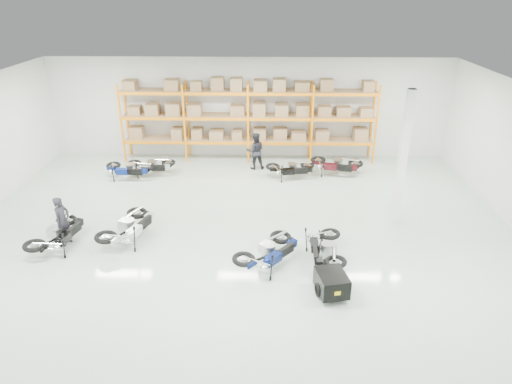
{
  "coord_description": "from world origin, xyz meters",
  "views": [
    {
      "loc": [
        0.84,
        -13.37,
        7.36
      ],
      "look_at": [
        0.49,
        0.34,
        1.1
      ],
      "focal_mm": 32.0,
      "sensor_mm": 36.0,
      "label": 1
    }
  ],
  "objects_px": {
    "moto_back_b": "(150,163)",
    "person_left": "(63,221)",
    "trailer": "(332,283)",
    "moto_touring_right": "(325,244)",
    "moto_black_far_left": "(58,230)",
    "moto_blue_centre": "(269,248)",
    "person_back": "(255,151)",
    "moto_back_c": "(291,166)",
    "moto_back_a": "(128,166)",
    "moto_silver_left": "(129,223)",
    "moto_back_d": "(336,161)"
  },
  "relations": [
    {
      "from": "moto_blue_centre",
      "to": "moto_back_b",
      "type": "relative_size",
      "value": 1.11
    },
    {
      "from": "moto_back_b",
      "to": "person_left",
      "type": "relative_size",
      "value": 1.11
    },
    {
      "from": "person_back",
      "to": "moto_back_a",
      "type": "bearing_deg",
      "value": 5.09
    },
    {
      "from": "trailer",
      "to": "moto_back_c",
      "type": "height_order",
      "value": "moto_back_c"
    },
    {
      "from": "trailer",
      "to": "moto_back_b",
      "type": "xyz_separation_m",
      "value": [
        -6.59,
        8.09,
        0.16
      ]
    },
    {
      "from": "moto_back_c",
      "to": "person_back",
      "type": "xyz_separation_m",
      "value": [
        -1.51,
        1.01,
        0.27
      ]
    },
    {
      "from": "moto_silver_left",
      "to": "person_left",
      "type": "height_order",
      "value": "person_left"
    },
    {
      "from": "moto_back_a",
      "to": "moto_blue_centre",
      "type": "bearing_deg",
      "value": -132.8
    },
    {
      "from": "moto_silver_left",
      "to": "moto_back_a",
      "type": "height_order",
      "value": "moto_silver_left"
    },
    {
      "from": "moto_touring_right",
      "to": "moto_back_a",
      "type": "distance_m",
      "value": 9.57
    },
    {
      "from": "moto_blue_centre",
      "to": "person_left",
      "type": "distance_m",
      "value": 6.4
    },
    {
      "from": "moto_back_a",
      "to": "moto_back_d",
      "type": "xyz_separation_m",
      "value": [
        8.63,
        0.66,
        0.03
      ]
    },
    {
      "from": "moto_blue_centre",
      "to": "moto_black_far_left",
      "type": "relative_size",
      "value": 1.01
    },
    {
      "from": "moto_blue_centre",
      "to": "moto_back_c",
      "type": "distance_m",
      "value": 6.62
    },
    {
      "from": "person_left",
      "to": "moto_back_d",
      "type": "bearing_deg",
      "value": -42.65
    },
    {
      "from": "person_back",
      "to": "moto_back_d",
      "type": "bearing_deg",
      "value": 162.48
    },
    {
      "from": "person_left",
      "to": "person_back",
      "type": "xyz_separation_m",
      "value": [
        5.72,
        6.5,
        0.02
      ]
    },
    {
      "from": "moto_black_far_left",
      "to": "moto_back_d",
      "type": "height_order",
      "value": "moto_black_far_left"
    },
    {
      "from": "moto_touring_right",
      "to": "moto_black_far_left",
      "type": "bearing_deg",
      "value": 177.27
    },
    {
      "from": "moto_blue_centre",
      "to": "moto_touring_right",
      "type": "distance_m",
      "value": 1.62
    },
    {
      "from": "moto_back_a",
      "to": "moto_back_b",
      "type": "xyz_separation_m",
      "value": [
        0.81,
        0.42,
        -0.01
      ]
    },
    {
      "from": "moto_silver_left",
      "to": "moto_back_d",
      "type": "height_order",
      "value": "moto_silver_left"
    },
    {
      "from": "moto_back_d",
      "to": "person_back",
      "type": "distance_m",
      "value": 3.48
    },
    {
      "from": "moto_back_a",
      "to": "person_back",
      "type": "xyz_separation_m",
      "value": [
        5.21,
        1.22,
        0.26
      ]
    },
    {
      "from": "moto_back_d",
      "to": "moto_back_c",
      "type": "bearing_deg",
      "value": 116.8
    },
    {
      "from": "moto_back_d",
      "to": "moto_back_b",
      "type": "bearing_deg",
      "value": 105.62
    },
    {
      "from": "trailer",
      "to": "person_left",
      "type": "distance_m",
      "value": 8.28
    },
    {
      "from": "moto_blue_centre",
      "to": "person_left",
      "type": "xyz_separation_m",
      "value": [
        -6.31,
        1.07,
        0.19
      ]
    },
    {
      "from": "moto_silver_left",
      "to": "moto_back_c",
      "type": "distance_m",
      "value": 7.45
    },
    {
      "from": "moto_silver_left",
      "to": "moto_back_c",
      "type": "relative_size",
      "value": 1.14
    },
    {
      "from": "trailer",
      "to": "person_left",
      "type": "height_order",
      "value": "person_left"
    },
    {
      "from": "moto_blue_centre",
      "to": "person_left",
      "type": "height_order",
      "value": "person_left"
    },
    {
      "from": "moto_black_far_left",
      "to": "moto_back_c",
      "type": "xyz_separation_m",
      "value": [
        7.33,
        5.71,
        -0.05
      ]
    },
    {
      "from": "moto_touring_right",
      "to": "person_left",
      "type": "relative_size",
      "value": 1.17
    },
    {
      "from": "moto_blue_centre",
      "to": "moto_back_a",
      "type": "height_order",
      "value": "moto_blue_centre"
    },
    {
      "from": "moto_silver_left",
      "to": "moto_black_far_left",
      "type": "relative_size",
      "value": 1.05
    },
    {
      "from": "moto_silver_left",
      "to": "moto_back_a",
      "type": "distance_m",
      "value": 5.22
    },
    {
      "from": "moto_back_a",
      "to": "moto_back_b",
      "type": "height_order",
      "value": "moto_back_a"
    },
    {
      "from": "moto_blue_centre",
      "to": "moto_silver_left",
      "type": "height_order",
      "value": "moto_silver_left"
    },
    {
      "from": "moto_touring_right",
      "to": "moto_back_d",
      "type": "distance_m",
      "value": 6.84
    },
    {
      "from": "trailer",
      "to": "moto_back_c",
      "type": "xyz_separation_m",
      "value": [
        -0.68,
        7.89,
        0.17
      ]
    },
    {
      "from": "moto_back_c",
      "to": "moto_back_a",
      "type": "bearing_deg",
      "value": 82.88
    },
    {
      "from": "moto_black_far_left",
      "to": "person_left",
      "type": "height_order",
      "value": "person_left"
    },
    {
      "from": "trailer",
      "to": "person_back",
      "type": "height_order",
      "value": "person_back"
    },
    {
      "from": "moto_back_b",
      "to": "moto_back_c",
      "type": "height_order",
      "value": "moto_back_c"
    },
    {
      "from": "person_left",
      "to": "moto_back_a",
      "type": "bearing_deg",
      "value": 8.85
    },
    {
      "from": "moto_blue_centre",
      "to": "moto_back_b",
      "type": "xyz_separation_m",
      "value": [
        -4.99,
        6.76,
        -0.06
      ]
    },
    {
      "from": "moto_back_d",
      "to": "person_left",
      "type": "distance_m",
      "value": 10.9
    },
    {
      "from": "moto_blue_centre",
      "to": "person_back",
      "type": "relative_size",
      "value": 1.2
    },
    {
      "from": "moto_touring_right",
      "to": "moto_blue_centre",
      "type": "bearing_deg",
      "value": -169.02
    }
  ]
}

